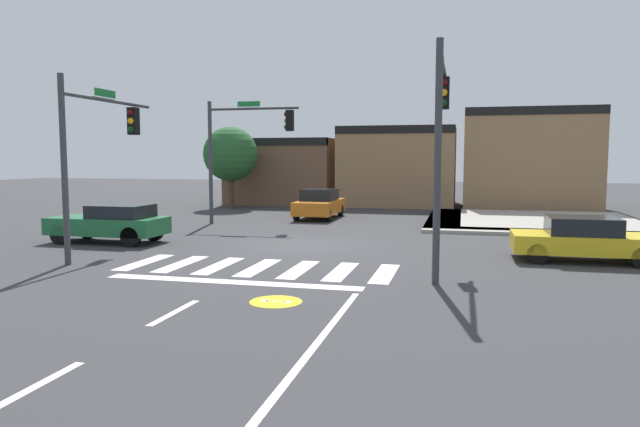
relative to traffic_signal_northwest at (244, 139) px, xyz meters
The scene contains 13 objects.
ground_plane 8.21m from the traffic_signal_northwest, 52.41° to the right, with size 120.00×120.00×0.00m, color #353538.
crosswalk_near 11.77m from the traffic_signal_northwest, 66.77° to the right, with size 7.82×2.77×0.01m.
lane_markings 19.60m from the traffic_signal_northwest, 73.58° to the right, with size 6.80×24.25×0.01m.
bike_detector_marking 15.63m from the traffic_signal_northwest, 66.22° to the right, with size 1.16×1.16×0.01m.
curb_corner_northeast 13.96m from the traffic_signal_northwest, 16.26° to the left, with size 10.00×10.60×0.15m.
storefront_row 15.03m from the traffic_signal_northwest, 64.20° to the left, with size 23.65×6.87×6.16m.
traffic_signal_northwest is the anchor object (origin of this frame).
traffic_signal_southwest 9.43m from the traffic_signal_northwest, 97.73° to the right, with size 0.32×4.84×5.56m.
traffic_signal_southeast 13.44m from the traffic_signal_northwest, 45.60° to the right, with size 0.32×4.82×6.00m.
car_yellow 15.57m from the traffic_signal_northwest, 26.61° to the right, with size 4.14×1.88×1.36m.
car_orange 5.57m from the traffic_signal_northwest, 52.12° to the left, with size 1.88×4.21×1.54m.
car_green 7.98m from the traffic_signal_northwest, 111.37° to the right, with size 4.26×1.83×1.42m.
roadside_tree 9.32m from the traffic_signal_northwest, 116.40° to the left, with size 3.40×3.40×5.10m.
Camera 1 is at (5.64, -20.00, 3.12)m, focal length 32.53 mm.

